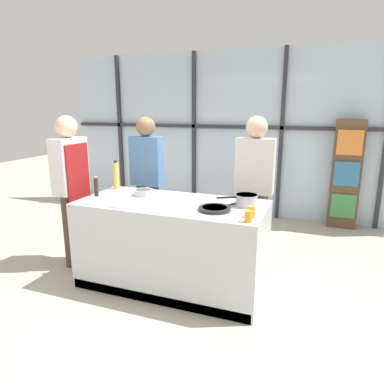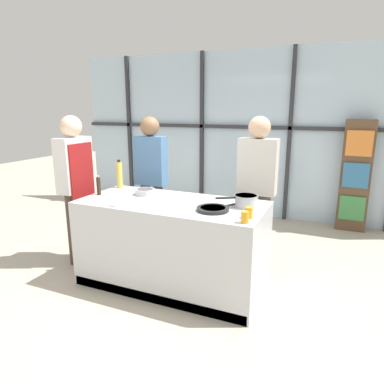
# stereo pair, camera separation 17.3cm
# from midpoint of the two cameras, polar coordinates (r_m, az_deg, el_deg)

# --- Properties ---
(ground_plane) EXTENTS (18.00, 18.00, 0.00)m
(ground_plane) POSITION_cam_midpoint_polar(r_m,az_deg,el_deg) (3.87, -1.91, -14.85)
(ground_plane) COLOR #BCB29E
(back_window_wall) EXTENTS (6.40, 0.10, 2.80)m
(back_window_wall) POSITION_cam_midpoint_polar(r_m,az_deg,el_deg) (6.04, 9.50, 9.37)
(back_window_wall) COLOR silver
(back_window_wall) RESTS_ON ground_plane
(bookshelf) EXTENTS (0.43, 0.19, 1.69)m
(bookshelf) POSITION_cam_midpoint_polar(r_m,az_deg,el_deg) (5.76, 26.35, 2.33)
(bookshelf) COLOR brown
(bookshelf) RESTS_ON ground_plane
(demo_island) EXTENTS (1.92, 0.89, 0.92)m
(demo_island) POSITION_cam_midpoint_polar(r_m,az_deg,el_deg) (3.67, -1.96, -8.58)
(demo_island) COLOR silver
(demo_island) RESTS_ON ground_plane
(chef) EXTENTS (0.25, 0.44, 1.78)m
(chef) POSITION_cam_midpoint_polar(r_m,az_deg,el_deg) (4.26, -17.70, 1.79)
(chef) COLOR #47382D
(chef) RESTS_ON ground_plane
(spectator_far_left) EXTENTS (0.41, 0.25, 1.75)m
(spectator_far_left) POSITION_cam_midpoint_polar(r_m,az_deg,el_deg) (4.50, -5.73, 3.00)
(spectator_far_left) COLOR #47382D
(spectator_far_left) RESTS_ON ground_plane
(spectator_center_left) EXTENTS (0.44, 0.25, 1.77)m
(spectator_center_left) POSITION_cam_midpoint_polar(r_m,az_deg,el_deg) (4.02, 11.99, 1.51)
(spectator_center_left) COLOR #47382D
(spectator_center_left) RESTS_ON ground_plane
(frying_pan) EXTENTS (0.39, 0.49, 0.04)m
(frying_pan) POSITION_cam_midpoint_polar(r_m,az_deg,el_deg) (3.23, 5.15, -2.80)
(frying_pan) COLOR #232326
(frying_pan) RESTS_ON demo_island
(saucepan) EXTENTS (0.37, 0.27, 0.12)m
(saucepan) POSITION_cam_midpoint_polar(r_m,az_deg,el_deg) (3.38, 10.36, -1.43)
(saucepan) COLOR silver
(saucepan) RESTS_ON demo_island
(white_plate) EXTENTS (0.23, 0.23, 0.01)m
(white_plate) POSITION_cam_midpoint_polar(r_m,az_deg,el_deg) (3.48, -10.39, -1.94)
(white_plate) COLOR white
(white_plate) RESTS_ON demo_island
(mixing_bowl) EXTENTS (0.22, 0.22, 0.06)m
(mixing_bowl) POSITION_cam_midpoint_polar(r_m,az_deg,el_deg) (3.83, -6.55, 0.07)
(mixing_bowl) COLOR silver
(mixing_bowl) RESTS_ON demo_island
(oil_bottle) EXTENTS (0.07, 0.07, 0.34)m
(oil_bottle) POSITION_cam_midpoint_polar(r_m,az_deg,el_deg) (4.18, -10.84, 2.86)
(oil_bottle) COLOR #E0CC4C
(oil_bottle) RESTS_ON demo_island
(pepper_grinder) EXTENTS (0.04, 0.04, 0.22)m
(pepper_grinder) POSITION_cam_midpoint_polar(r_m,az_deg,el_deg) (3.90, -14.08, 1.01)
(pepper_grinder) COLOR #332319
(pepper_grinder) RESTS_ON demo_island
(juice_glass_near) EXTENTS (0.07, 0.07, 0.10)m
(juice_glass_near) POSITION_cam_midpoint_polar(r_m,az_deg,el_deg) (2.92, 10.47, -4.16)
(juice_glass_near) COLOR orange
(juice_glass_near) RESTS_ON demo_island
(juice_glass_far) EXTENTS (0.07, 0.07, 0.10)m
(juice_glass_far) POSITION_cam_midpoint_polar(r_m,az_deg,el_deg) (3.05, 11.07, -3.40)
(juice_glass_far) COLOR orange
(juice_glass_far) RESTS_ON demo_island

